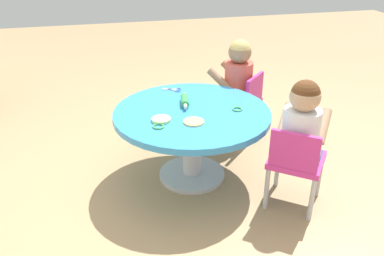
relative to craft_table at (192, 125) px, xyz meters
The scene contains 12 objects.
ground_plane 0.38m from the craft_table, ahead, with size 10.00×10.00×0.00m, color tan.
craft_table is the anchor object (origin of this frame).
child_chair_left 0.68m from the craft_table, 131.30° to the right, with size 0.42×0.42×0.54m.
seated_child_left 0.69m from the craft_table, 127.92° to the right, with size 0.44×0.42×0.51m.
child_chair_right 0.68m from the craft_table, 47.94° to the right, with size 0.42×0.42×0.54m.
seated_child_right 0.69m from the craft_table, 44.55° to the right, with size 0.43×0.43×0.51m.
rolling_pin 0.17m from the craft_table, 10.19° to the left, with size 0.23×0.08×0.05m.
craft_scissors 0.39m from the craft_table, ahead, with size 0.10×0.14×0.01m.
playdough_blob_0 0.20m from the craft_table, 169.89° to the left, with size 0.12×0.12×0.01m, color #F2CC72.
playdough_blob_1 0.26m from the craft_table, 115.07° to the left, with size 0.12×0.12×0.02m, color #B2E58C.
cookie_cutter_0 0.30m from the craft_table, 101.16° to the right, with size 0.07×0.07×0.01m, color #4CB259.
cookie_cutter_1 0.32m from the craft_table, 126.41° to the left, with size 0.07×0.07×0.01m, color #4CB259.
Camera 1 is at (-2.23, 0.54, 1.52)m, focal length 37.67 mm.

